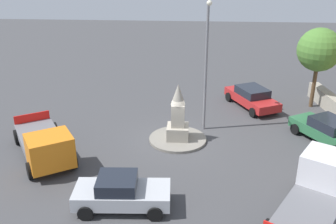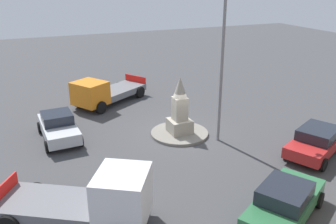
{
  "view_description": "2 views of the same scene",
  "coord_description": "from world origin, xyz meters",
  "px_view_note": "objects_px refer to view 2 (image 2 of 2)",
  "views": [
    {
      "loc": [
        20.01,
        0.8,
        10.24
      ],
      "look_at": [
        -0.96,
        -0.63,
        1.35
      ],
      "focal_mm": 41.44,
      "sensor_mm": 36.0,
      "label": 1
    },
    {
      "loc": [
        8.0,
        17.12,
        8.58
      ],
      "look_at": [
        0.37,
        -0.83,
        1.15
      ],
      "focal_mm": 38.28,
      "sensor_mm": 36.0,
      "label": 2
    }
  ],
  "objects_px": {
    "monument": "(180,110)",
    "truck_orange_parked_right": "(103,92)",
    "car_red_parked_left": "(317,140)",
    "streetlamp": "(223,52)",
    "car_green_waiting": "(285,202)",
    "truck_white_near_island": "(95,200)",
    "car_silver_far_side": "(58,126)"
  },
  "relations": [
    {
      "from": "monument",
      "to": "streetlamp",
      "type": "bearing_deg",
      "value": 137.56
    },
    {
      "from": "streetlamp",
      "to": "monument",
      "type": "bearing_deg",
      "value": -42.44
    },
    {
      "from": "car_green_waiting",
      "to": "truck_orange_parked_right",
      "type": "distance_m",
      "value": 15.51
    },
    {
      "from": "car_green_waiting",
      "to": "car_silver_far_side",
      "type": "bearing_deg",
      "value": -57.21
    },
    {
      "from": "streetlamp",
      "to": "truck_white_near_island",
      "type": "xyz_separation_m",
      "value": [
        7.83,
        4.57,
        -3.92
      ]
    },
    {
      "from": "streetlamp",
      "to": "car_red_parked_left",
      "type": "height_order",
      "value": "streetlamp"
    },
    {
      "from": "monument",
      "to": "truck_white_near_island",
      "type": "relative_size",
      "value": 0.57
    },
    {
      "from": "monument",
      "to": "truck_white_near_island",
      "type": "xyz_separation_m",
      "value": [
        6.17,
        6.09,
        -0.44
      ]
    },
    {
      "from": "car_red_parked_left",
      "to": "truck_white_near_island",
      "type": "relative_size",
      "value": 0.83
    },
    {
      "from": "car_green_waiting",
      "to": "truck_white_near_island",
      "type": "relative_size",
      "value": 0.81
    },
    {
      "from": "truck_orange_parked_right",
      "to": "car_red_parked_left",
      "type": "bearing_deg",
      "value": 125.78
    },
    {
      "from": "truck_white_near_island",
      "to": "car_silver_far_side",
      "type": "bearing_deg",
      "value": -87.99
    },
    {
      "from": "monument",
      "to": "truck_orange_parked_right",
      "type": "distance_m",
      "value": 7.28
    },
    {
      "from": "car_green_waiting",
      "to": "car_red_parked_left",
      "type": "relative_size",
      "value": 0.97
    },
    {
      "from": "streetlamp",
      "to": "truck_orange_parked_right",
      "type": "xyz_separation_m",
      "value": [
        4.52,
        -8.19,
        -4.03
      ]
    },
    {
      "from": "car_silver_far_side",
      "to": "truck_orange_parked_right",
      "type": "relative_size",
      "value": 0.7
    },
    {
      "from": "car_green_waiting",
      "to": "car_silver_far_side",
      "type": "relative_size",
      "value": 1.12
    },
    {
      "from": "streetlamp",
      "to": "car_red_parked_left",
      "type": "distance_m",
      "value": 6.62
    },
    {
      "from": "monument",
      "to": "car_red_parked_left",
      "type": "relative_size",
      "value": 0.68
    },
    {
      "from": "car_red_parked_left",
      "to": "streetlamp",
      "type": "bearing_deg",
      "value": -41.53
    },
    {
      "from": "truck_white_near_island",
      "to": "truck_orange_parked_right",
      "type": "distance_m",
      "value": 13.18
    },
    {
      "from": "streetlamp",
      "to": "car_green_waiting",
      "type": "height_order",
      "value": "streetlamp"
    },
    {
      "from": "truck_orange_parked_right",
      "to": "car_silver_far_side",
      "type": "bearing_deg",
      "value": 51.8
    },
    {
      "from": "truck_orange_parked_right",
      "to": "truck_white_near_island",
      "type": "bearing_deg",
      "value": 75.48
    },
    {
      "from": "car_green_waiting",
      "to": "car_red_parked_left",
      "type": "xyz_separation_m",
      "value": [
        -5.1,
        -3.6,
        -0.01
      ]
    },
    {
      "from": "monument",
      "to": "car_red_parked_left",
      "type": "height_order",
      "value": "monument"
    },
    {
      "from": "streetlamp",
      "to": "car_red_parked_left",
      "type": "relative_size",
      "value": 1.74
    },
    {
      "from": "streetlamp",
      "to": "car_red_parked_left",
      "type": "xyz_separation_m",
      "value": [
        -3.82,
        3.38,
        -4.23
      ]
    },
    {
      "from": "monument",
      "to": "car_silver_far_side",
      "type": "distance_m",
      "value": 6.83
    },
    {
      "from": "monument",
      "to": "truck_orange_parked_right",
      "type": "relative_size",
      "value": 0.55
    },
    {
      "from": "car_silver_far_side",
      "to": "truck_orange_parked_right",
      "type": "height_order",
      "value": "truck_orange_parked_right"
    },
    {
      "from": "car_silver_far_side",
      "to": "truck_orange_parked_right",
      "type": "bearing_deg",
      "value": -128.2
    }
  ]
}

